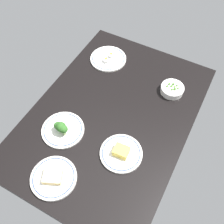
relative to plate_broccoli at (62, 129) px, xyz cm
name	(u,v)px	position (x,y,z in cm)	size (l,w,h in cm)	color
dining_table	(112,116)	(-21.51, 17.36, -4.07)	(117.64, 82.05, 4.00)	black
plate_broccoli	(62,129)	(0.00, 0.00, 0.00)	(22.09, 22.09, 8.49)	white
bowl_peas	(172,89)	(-51.69, 40.11, 0.17)	(13.31, 13.31, 5.14)	white
plate_cheese	(121,153)	(-2.73, 32.57, -0.84)	(20.96, 20.96, 4.98)	white
plate_eggs	(108,58)	(-57.29, -4.59, -1.18)	(22.59, 22.59, 4.28)	white
plate_sandwich	(54,177)	(23.12, 10.84, -0.71)	(21.47, 21.47, 4.79)	white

